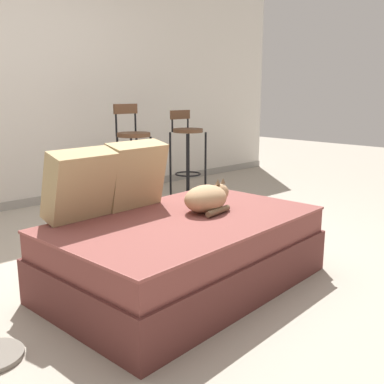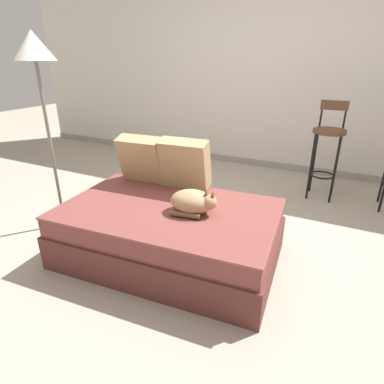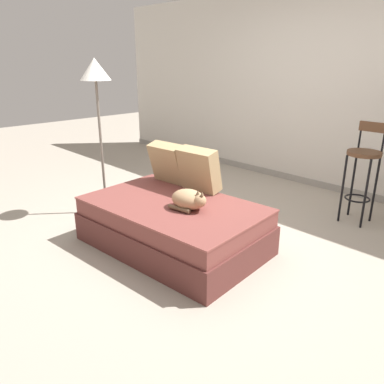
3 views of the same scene
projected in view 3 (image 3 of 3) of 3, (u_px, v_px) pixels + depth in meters
name	position (u px, v px, depth m)	size (l,w,h in m)	color
ground_plane	(203.00, 233.00, 3.81)	(16.00, 16.00, 0.00)	#A89E8E
wall_back_panel	(324.00, 90.00, 4.85)	(8.00, 0.10, 2.60)	silver
wall_baseboard_trim	(312.00, 182.00, 5.24)	(8.00, 0.02, 0.09)	gray
couch	(173.00, 225.00, 3.47)	(1.72, 1.16, 0.44)	brown
throw_pillow_corner	(169.00, 163.00, 3.90)	(0.42, 0.28, 0.43)	tan
throw_pillow_middle	(199.00, 169.00, 3.64)	(0.43, 0.27, 0.44)	tan
cat	(189.00, 199.00, 3.24)	(0.37, 0.29, 0.20)	tan
bar_stool_near_window	(363.00, 164.00, 3.89)	(0.34, 0.34, 1.06)	black
floor_lamp	(96.00, 85.00, 3.87)	(0.32, 0.32, 1.69)	slate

